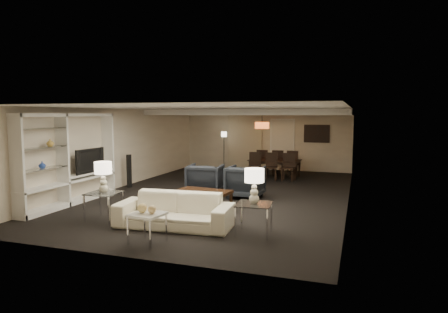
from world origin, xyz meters
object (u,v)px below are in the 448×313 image
Objects in this scene: armchair_right at (245,182)px; chair_nr at (288,167)px; chair_nl at (255,166)px; sofa at (174,210)px; floor_lamp at (224,151)px; chair_nm at (271,167)px; pendant_light at (262,125)px; chair_fr at (294,163)px; vase_amber at (50,143)px; table_lamp_left at (103,177)px; dining_table at (275,169)px; television at (87,160)px; side_table_right at (254,219)px; table_lamp_right at (254,186)px; chair_fm at (278,162)px; floor_speaker at (129,171)px; marble_table at (148,228)px; vase_blue at (42,165)px; side_table_left at (104,206)px; coffee_table at (203,200)px; armchair_left at (205,180)px.

armchair_right is 3.25m from chair_nr.
sofa is at bearing -98.29° from chair_nl.
armchair_right is 5.71m from floor_lamp.
chair_nr is 3.65m from floor_lamp.
armchair_right is at bearing -97.57° from chair_nm.
pendant_light is 0.54× the size of chair_fr.
vase_amber is at bearing -101.67° from floor_lamp.
chair_nr is at bearing 95.34° from chair_fr.
sofa is at bearing -91.24° from pendant_light.
table_lamp_left reaches higher than dining_table.
pendant_light reaches higher than chair_nm.
chair_nm is at bearing -7.84° from chair_nl.
chair_nl reaches higher than armchair_right.
table_lamp_left is at bearing -134.23° from television.
table_lamp_right is at bearing 0.00° from side_table_right.
chair_nl is 0.60m from chair_nm.
chair_fm is at bearing 52.09° from pendant_light.
chair_fr is (-0.45, 7.78, 0.18)m from side_table_right.
television is at bearing -79.52° from floor_speaker.
sofa is at bearing -34.62° from floor_speaker.
floor_speaker is (-3.35, 4.74, 0.25)m from marble_table.
marble_table is 7.69m from chair_nr.
marble_table is (-0.00, -1.10, -0.08)m from sofa.
marble_table is at bearing -98.99° from chair_nr.
table_lamp_left is 6.91m from chair_nm.
floor_lamp is (-3.49, 8.48, -0.15)m from table_lamp_right.
side_table_right is at bearing -4.14° from sofa.
vase_blue is 8.73m from chair_fm.
dining_table is 0.67m from chair_fm.
table_lamp_right reaches higher than chair_fm.
chair_nl is at bearing -98.85° from pendant_light.
floor_speaker is 1.09× the size of chair_fm.
chair_fr is (2.95, 7.78, 0.18)m from side_table_left.
coffee_table is 3.87m from vase_blue.
side_table_left is 7.12m from chair_nr.
armchair_left is 1.02× the size of chair_fr.
television is 1.08× the size of floor_speaker.
television is 1.58m from vase_blue.
dining_table is (4.11, 7.03, -0.82)m from vase_blue.
side_table_left is at bearing -89.42° from floor_lamp.
marble_table is (1.70, -1.10, -0.68)m from table_lamp_left.
pendant_light is 0.79× the size of side_table_right.
dining_table is at bearing 39.45° from chair_nl.
coffee_table is at bearing 83.89° from chair_fr.
floor_lamp is (-2.44, 0.70, 0.32)m from chair_fm.
chair_nm is (4.00, 2.84, -0.04)m from floor_speaker.
dining_table is at bearing -89.23° from armchair_right.
television reaches higher than dining_table.
television reaches higher than chair_nl.
side_table_right is 7.85m from chair_fm.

